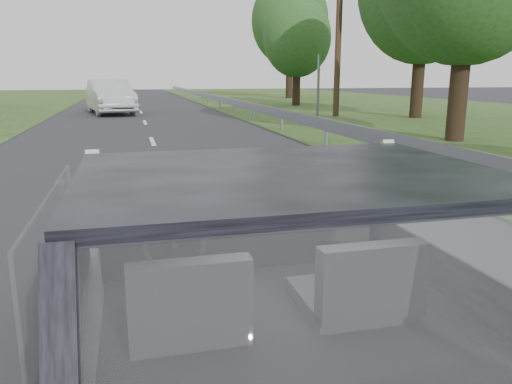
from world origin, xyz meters
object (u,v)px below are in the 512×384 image
subject_car (261,294)px  cat (253,200)px  highway_sign (318,89)px  other_car (110,97)px  utility_pole (339,19)px

subject_car → cat: (0.10, 0.57, 0.35)m
subject_car → highway_sign: size_ratio=1.52×
subject_car → other_car: size_ratio=0.80×
cat → utility_pole: utility_pole is taller
subject_car → highway_sign: bearing=68.0°
other_car → utility_pole: 11.40m
other_car → highway_sign: bearing=-49.2°
cat → utility_pole: 20.68m
highway_sign → utility_pole: (1.81, 2.39, 2.93)m
utility_pole → cat: bearing=-114.5°
other_car → utility_pole: (10.02, -4.21, 3.42)m
cat → other_car: size_ratio=0.10×
subject_car → other_car: other_car is taller
subject_car → other_car: 23.43m
cat → highway_sign: size_ratio=0.20×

